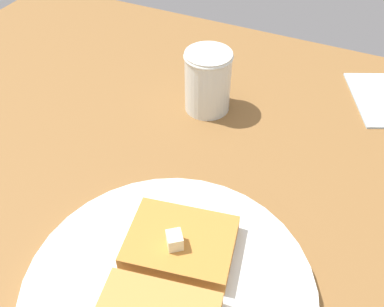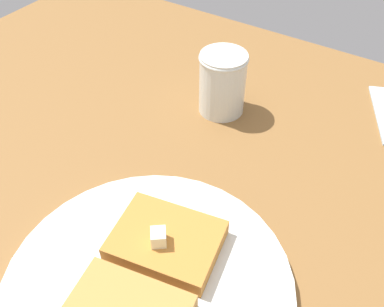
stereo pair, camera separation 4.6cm
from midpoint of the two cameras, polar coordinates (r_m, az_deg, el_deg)
The scene contains 5 objects.
table_surface at distance 43.36cm, azimuth -7.14°, elevation -17.94°, with size 105.53×105.53×2.81cm, color brown.
plate at distance 40.83cm, azimuth -2.50°, elevation -17.40°, with size 26.63×26.63×1.41cm.
toast_slice_left at distance 41.54cm, azimuth -0.19°, elevation -11.73°, with size 7.60×10.03×1.82cm, color #BE7831.
butter_pat_primary at distance 39.71cm, azimuth -1.11°, elevation -11.28°, with size 1.55×1.39×1.55cm, color #F2EFC5.
syrup_jar at distance 57.56cm, azimuth 6.38°, elevation 8.86°, with size 6.40×6.40×8.55cm.
Camera 2 is at (13.19, 17.35, 39.37)cm, focal length 40.00 mm.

